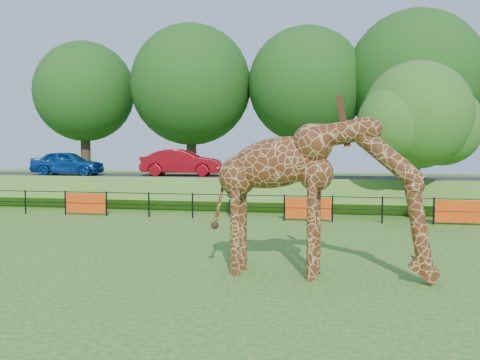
{
  "coord_description": "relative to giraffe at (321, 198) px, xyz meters",
  "views": [
    {
      "loc": [
        4.28,
        -14.3,
        3.28
      ],
      "look_at": [
        0.91,
        3.7,
        2.0
      ],
      "focal_mm": 40.0,
      "sensor_mm": 36.0,
      "label": 1
    }
  ],
  "objects": [
    {
      "name": "ground",
      "position": [
        -3.84,
        1.35,
        -1.95
      ],
      "size": [
        90.0,
        90.0,
        0.0
      ],
      "primitive_type": "plane",
      "color": "#2D6619",
      "rests_on": "ground"
    },
    {
      "name": "tree_east",
      "position": [
        3.75,
        10.98,
        2.33
      ],
      "size": [
        5.4,
        4.71,
        6.76
      ],
      "color": "#302215",
      "rests_on": "ground"
    },
    {
      "name": "road",
      "position": [
        -3.84,
        15.35,
        -0.59
      ],
      "size": [
        40.0,
        5.0,
        0.12
      ],
      "primitive_type": "cube",
      "color": "#2D2D2F",
      "rests_on": "embankment"
    },
    {
      "name": "giraffe",
      "position": [
        0.0,
        0.0,
        0.0
      ],
      "size": [
        5.54,
        1.48,
        3.91
      ],
      "primitive_type": null,
      "rotation": [
        0.0,
        0.0,
        -0.09
      ],
      "color": "#552811",
      "rests_on": "ground"
    },
    {
      "name": "embankment",
      "position": [
        -3.84,
        16.85,
        -1.3
      ],
      "size": [
        40.0,
        9.0,
        1.3
      ],
      "primitive_type": "cube",
      "color": "#2D6619",
      "rests_on": "ground"
    },
    {
      "name": "car_red",
      "position": [
        -8.32,
        15.98,
        0.21
      ],
      "size": [
        4.62,
        1.92,
        1.49
      ],
      "primitive_type": "imported",
      "rotation": [
        0.0,
        0.0,
        1.65
      ],
      "color": "#A10B14",
      "rests_on": "road"
    },
    {
      "name": "perimeter_fence",
      "position": [
        -3.84,
        9.35,
        -1.4
      ],
      "size": [
        28.07,
        0.1,
        1.1
      ],
      "primitive_type": null,
      "color": "black",
      "rests_on": "ground"
    },
    {
      "name": "visitor",
      "position": [
        -4.22,
        10.17,
        -1.23
      ],
      "size": [
        0.57,
        0.42,
        1.44
      ],
      "primitive_type": "imported",
      "rotation": [
        0.0,
        0.0,
        3.29
      ],
      "color": "black",
      "rests_on": "ground"
    },
    {
      "name": "car_blue",
      "position": [
        -14.91,
        15.28,
        0.16
      ],
      "size": [
        4.17,
        1.85,
        1.39
      ],
      "primitive_type": "imported",
      "rotation": [
        0.0,
        0.0,
        1.62
      ],
      "color": "#144EA9",
      "rests_on": "road"
    },
    {
      "name": "bg_tree_line",
      "position": [
        -1.95,
        23.35,
        5.24
      ],
      "size": [
        37.3,
        8.8,
        11.82
      ],
      "color": "#302215",
      "rests_on": "ground"
    }
  ]
}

